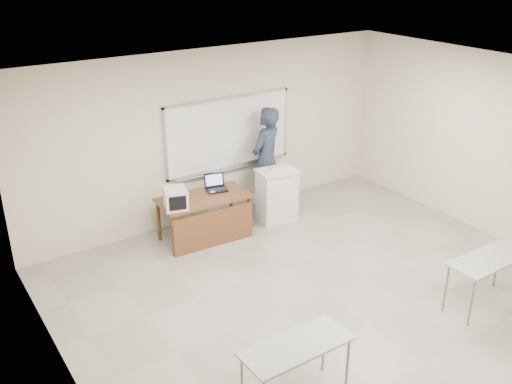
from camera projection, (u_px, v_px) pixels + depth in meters
floor at (370, 326)px, 7.38m from camera, size 7.00×8.00×0.01m
whiteboard at (229, 134)px, 9.96m from camera, size 2.48×0.10×1.31m
student_desks at (464, 339)px, 6.08m from camera, size 4.40×2.20×0.73m
instructor_desk at (207, 210)px, 9.28m from camera, size 1.48×0.74×0.75m
podium at (277, 195)px, 10.03m from camera, size 0.67×0.49×0.94m
crt_monitor at (176, 198)px, 8.85m from camera, size 0.35×0.40×0.33m
laptop at (215, 186)px, 9.54m from camera, size 0.34×0.31×0.25m
mouse at (213, 192)px, 9.42m from camera, size 0.11×0.07×0.04m
keyboard at (282, 166)px, 9.98m from camera, size 0.42×0.23×0.02m
presenter at (266, 160)px, 10.23m from camera, size 0.84×0.71×1.94m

